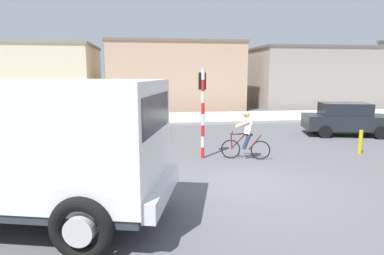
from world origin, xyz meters
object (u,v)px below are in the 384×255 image
traffic_light_pole (203,101)px  pedestrian_near_kerb (128,117)px  truck_foreground (31,142)px  cyclist (246,135)px  bollard_far (360,142)px  car_white_mid (122,117)px  car_red_near (66,126)px  car_far_side (346,119)px

traffic_light_pole → pedestrian_near_kerb: bearing=120.1°
truck_foreground → pedestrian_near_kerb: bearing=82.3°
cyclist → bollard_far: size_ratio=1.91×
truck_foreground → traffic_light_pole: (4.24, 4.57, 0.40)m
pedestrian_near_kerb → car_white_mid: bearing=129.4°
car_red_near → pedestrian_near_kerb: 3.25m
car_far_side → bollard_far: bearing=-115.3°
cyclist → car_red_near: cyclist is taller
traffic_light_pole → car_white_mid: size_ratio=0.74×
car_far_side → bollard_far: size_ratio=4.77×
car_red_near → car_white_mid: size_ratio=0.99×
bollard_far → car_white_mid: bearing=148.7°
car_far_side → pedestrian_near_kerb: pedestrian_near_kerb is taller
traffic_light_pole → car_white_mid: bearing=120.7°
traffic_light_pole → bollard_far: bearing=-2.1°
car_white_mid → car_red_near: bearing=-131.8°
car_white_mid → car_far_side: 11.13m
cyclist → bollard_far: 4.57m
car_far_side → truck_foreground: bearing=-146.7°
cyclist → pedestrian_near_kerb: 7.05m
truck_foreground → cyclist: truck_foreground is taller
cyclist → pedestrian_near_kerb: (-4.43, 5.48, -0.02)m
truck_foreground → bollard_far: bearing=22.9°
truck_foreground → bollard_far: (10.29, 4.35, -1.22)m
truck_foreground → bollard_far: 11.24m
truck_foreground → car_white_mid: size_ratio=1.36×
truck_foreground → cyclist: 7.14m
car_red_near → truck_foreground: bearing=-81.2°
car_white_mid → pedestrian_near_kerb: size_ratio=2.67×
traffic_light_pole → pedestrian_near_kerb: (-2.93, 5.07, -1.22)m
car_red_near → traffic_light_pole: bearing=-28.8°
traffic_light_pole → bollard_far: 6.27m
cyclist → car_red_near: bearing=153.9°
car_red_near → pedestrian_near_kerb: (2.48, 2.10, 0.03)m
cyclist → traffic_light_pole: size_ratio=0.54×
car_white_mid → pedestrian_near_kerb: 0.46m
car_red_near → pedestrian_near_kerb: pedestrian_near_kerb is taller
traffic_light_pole → car_red_near: (-5.42, 2.97, -1.25)m
truck_foreground → car_far_side: (11.94, 7.83, -0.85)m
car_far_side → car_white_mid: bearing=168.8°
truck_foreground → cyclist: size_ratio=3.40×
car_far_side → bollard_far: (-1.64, -3.48, -0.37)m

